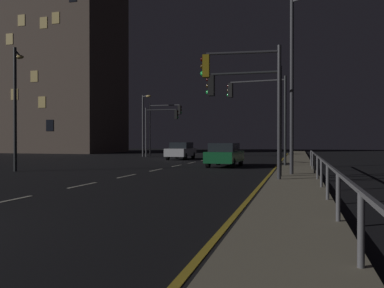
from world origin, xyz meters
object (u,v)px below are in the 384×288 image
Objects in this scene: car_oncoming at (181,150)px; traffic_light_near_right at (163,119)px; street_lamp_far_end at (16,97)px; street_lamp_mid_block at (144,119)px; building_distant at (68,69)px; traffic_light_overhead_east at (260,103)px; car at (225,154)px; traffic_light_mid_right at (245,87)px; street_lamp_corner at (298,69)px; traffic_light_near_left at (160,122)px; traffic_light_far_center at (246,100)px.

car_oncoming is 0.77× the size of traffic_light_near_right.
street_lamp_far_end reaches higher than street_lamp_mid_block.
building_distant is (-22.31, 15.95, 11.37)m from car_oncoming.
street_lamp_mid_block is (-13.47, 12.83, -0.17)m from traffic_light_overhead_east.
building_distant reaches higher than street_lamp_mid_block.
street_lamp_far_end is (-13.05, -7.10, 0.01)m from traffic_light_overhead_east.
building_distant reaches higher than car_oncoming.
car is 0.81× the size of traffic_light_mid_right.
traffic_light_mid_right is 0.66× the size of street_lamp_corner.
traffic_light_near_right is 24.63m from street_lamp_corner.
street_lamp_corner reaches higher than traffic_light_overhead_east.
traffic_light_mid_right reaches higher than traffic_light_near_left.
street_lamp_corner reaches higher than traffic_light_mid_right.
street_lamp_corner is (2.29, 1.07, 1.50)m from traffic_light_far_center.
traffic_light_overhead_east is at bearing 91.74° from traffic_light_mid_right.
traffic_light_near_right is (-11.66, 21.34, 0.41)m from traffic_light_far_center.
street_lamp_corner is at bearing 0.87° from street_lamp_far_end.
building_distant is (-18.79, 11.03, 8.18)m from traffic_light_near_right.
street_lamp_far_end is (-1.58, -19.45, 0.54)m from traffic_light_near_left.
building_distant reaches higher than traffic_light_overhead_east.
car_oncoming is 16.72m from street_lamp_far_end.
car_oncoming is 20.00m from traffic_light_mid_right.
building_distant is at bearing 149.59° from traffic_light_near_right.
street_lamp_far_end is at bearing 170.08° from traffic_light_mid_right.
street_lamp_far_end is 36.83m from building_distant.
traffic_light_near_left is (-9.21, 12.71, 2.82)m from car.
street_lamp_mid_block is (-13.76, 22.26, 0.00)m from traffic_light_mid_right.
street_lamp_far_end is at bearing -61.29° from building_distant.
car_oncoming is 29.69m from building_distant.
traffic_light_mid_right is at bearing -88.26° from traffic_light_overhead_east.
traffic_light_far_center is (2.39, -7.58, 2.78)m from car.
building_distant is at bearing 133.25° from traffic_light_far_center.
traffic_light_near_left is at bearing 125.91° from car.
traffic_light_near_right is 0.24× the size of building_distant.
car is 39.13m from building_distant.
traffic_light_near_right is (-0.06, 1.05, 0.37)m from traffic_light_near_left.
street_lamp_mid_block is (-0.42, 19.93, -0.18)m from street_lamp_far_end.
building_distant is (-30.61, 33.86, 8.19)m from traffic_light_mid_right.
traffic_light_near_right is 25.71m from traffic_light_mid_right.
building_distant is (-18.85, 12.08, 8.55)m from traffic_light_near_left.
car is 0.86× the size of traffic_light_near_left.
building_distant is at bearing 136.30° from street_lamp_corner.
car is at bearing -56.98° from car_oncoming.
car is 9.95m from traffic_light_mid_right.
traffic_light_near_right is 2.02m from street_lamp_mid_block.
traffic_light_near_left is 0.90× the size of traffic_light_near_right.
street_lamp_corner is (10.44, -15.35, 4.29)m from car_oncoming.
traffic_light_near_left is 0.94× the size of traffic_light_mid_right.
street_lamp_corner is at bearing -54.13° from traffic_light_near_left.
traffic_light_near_left is 0.62× the size of street_lamp_corner.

